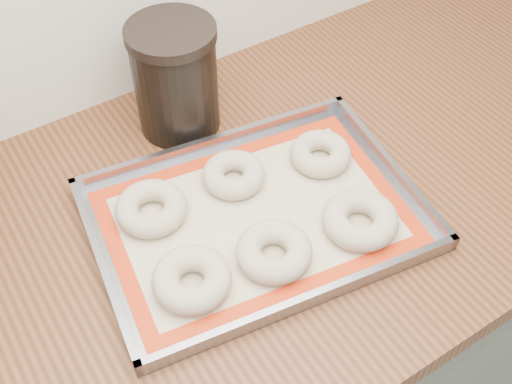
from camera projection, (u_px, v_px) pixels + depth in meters
countertop at (110, 277)px, 0.88m from camera, size 3.06×0.68×0.04m
baking_tray at (256, 217)px, 0.92m from camera, size 0.50×0.39×0.03m
baking_mat at (256, 217)px, 0.92m from camera, size 0.46×0.35×0.00m
bagel_front_left at (192, 279)px, 0.83m from camera, size 0.11×0.11×0.04m
bagel_front_mid at (274, 252)px, 0.86m from camera, size 0.14×0.14×0.04m
bagel_front_right at (360, 220)px, 0.90m from camera, size 0.12×0.12×0.04m
bagel_back_left at (151, 208)px, 0.91m from camera, size 0.11×0.11×0.03m
bagel_back_mid at (234, 175)px, 0.96m from camera, size 0.12×0.12×0.03m
bagel_back_right at (321, 154)px, 0.99m from camera, size 0.13×0.13×0.03m
canister_right at (176, 79)px, 1.00m from camera, size 0.14×0.14×0.18m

